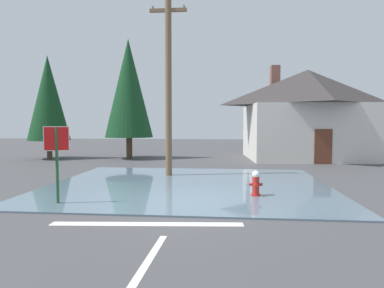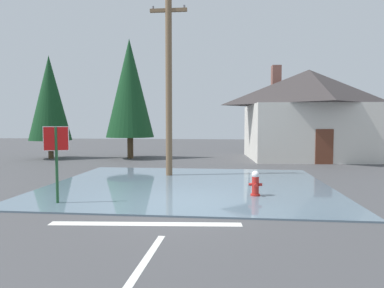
{
  "view_description": "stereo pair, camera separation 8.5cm",
  "coord_description": "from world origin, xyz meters",
  "views": [
    {
      "loc": [
        1.28,
        -9.4,
        2.31
      ],
      "look_at": [
        0.09,
        3.08,
        1.54
      ],
      "focal_mm": 31.23,
      "sensor_mm": 36.0,
      "label": 1
    },
    {
      "loc": [
        1.37,
        -9.4,
        2.31
      ],
      "look_at": [
        0.09,
        3.08,
        1.54
      ],
      "focal_mm": 31.23,
      "sensor_mm": 36.0,
      "label": 2
    }
  ],
  "objects": [
    {
      "name": "pine_tree_tall_left",
      "position": [
        -10.17,
        11.52,
        3.97
      ],
      "size": [
        2.7,
        2.7,
        6.74
      ],
      "color": "#4C3823",
      "rests_on": "ground"
    },
    {
      "name": "ground_plane",
      "position": [
        0.0,
        0.0,
        -0.05
      ],
      "size": [
        80.0,
        80.0,
        0.1
      ],
      "primitive_type": "cube",
      "color": "#424244"
    },
    {
      "name": "fire_hydrant",
      "position": [
        2.29,
        1.13,
        0.41
      ],
      "size": [
        0.42,
        0.36,
        0.83
      ],
      "color": "#AD231E",
      "rests_on": "ground"
    },
    {
      "name": "pine_tree_mid_left",
      "position": [
        -4.98,
        12.21,
        4.62
      ],
      "size": [
        3.14,
        3.14,
        7.86
      ],
      "color": "#4C3823",
      "rests_on": "ground"
    },
    {
      "name": "stop_sign_near",
      "position": [
        -3.42,
        -0.42,
        1.59
      ],
      "size": [
        0.67,
        0.23,
        2.24
      ],
      "color": "#1E4C28",
      "rests_on": "ground"
    },
    {
      "name": "utility_pole",
      "position": [
        -1.12,
        4.99,
        4.05
      ],
      "size": [
        1.6,
        0.28,
        7.75
      ],
      "color": "brown",
      "rests_on": "ground"
    },
    {
      "name": "house",
      "position": [
        6.7,
        13.18,
        3.02
      ],
      "size": [
        8.58,
        7.07,
        6.27
      ],
      "color": "beige",
      "rests_on": "ground"
    },
    {
      "name": "lane_center_stripe",
      "position": [
        -0.0,
        -4.76,
        0.0
      ],
      "size": [
        0.27,
        4.0,
        0.01
      ],
      "primitive_type": "cube",
      "rotation": [
        0.0,
        0.0,
        1.54
      ],
      "color": "silver",
      "rests_on": "ground"
    },
    {
      "name": "lane_stop_bar",
      "position": [
        -0.48,
        -1.99,
        0.0
      ],
      "size": [
        4.45,
        0.65,
        0.01
      ],
      "primitive_type": "cube",
      "rotation": [
        0.0,
        0.0,
        0.08
      ],
      "color": "silver",
      "rests_on": "ground"
    },
    {
      "name": "flood_puddle",
      "position": [
        -0.03,
        2.93,
        0.02
      ],
      "size": [
        10.25,
        8.65,
        0.05
      ],
      "primitive_type": "cube",
      "color": "slate",
      "rests_on": "ground"
    }
  ]
}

